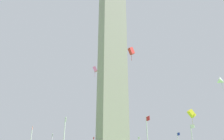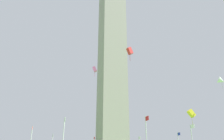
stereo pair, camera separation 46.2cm
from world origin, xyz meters
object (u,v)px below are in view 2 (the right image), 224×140
(kite_white_delta, at_px, (221,81))
(kite_yellow_box, at_px, (191,113))
(kite_red_box, at_px, (130,51))
(obelisk_monument, at_px, (112,55))
(kite_pink_box, at_px, (95,69))

(kite_white_delta, bearing_deg, kite_yellow_box, -124.87)
(kite_red_box, distance_m, kite_white_delta, 21.76)
(kite_white_delta, distance_m, kite_yellow_box, 8.30)
(kite_red_box, xyz_separation_m, kite_white_delta, (-6.20, 20.86, 0.12))
(kite_yellow_box, bearing_deg, obelisk_monument, -137.59)
(kite_red_box, distance_m, kite_yellow_box, 19.43)
(kite_pink_box, xyz_separation_m, kite_white_delta, (9.25, 21.94, -3.12))
(kite_pink_box, height_order, kite_yellow_box, kite_pink_box)
(kite_white_delta, height_order, kite_yellow_box, kite_white_delta)
(obelisk_monument, distance_m, kite_red_box, 24.70)
(kite_pink_box, distance_m, kite_white_delta, 24.01)
(kite_white_delta, bearing_deg, kite_red_box, -73.44)
(kite_pink_box, xyz_separation_m, kite_red_box, (15.45, 1.08, -3.24))
(obelisk_monument, xyz_separation_m, kite_pink_box, (6.50, -5.76, -7.06))
(obelisk_monument, relative_size, kite_yellow_box, 17.77)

